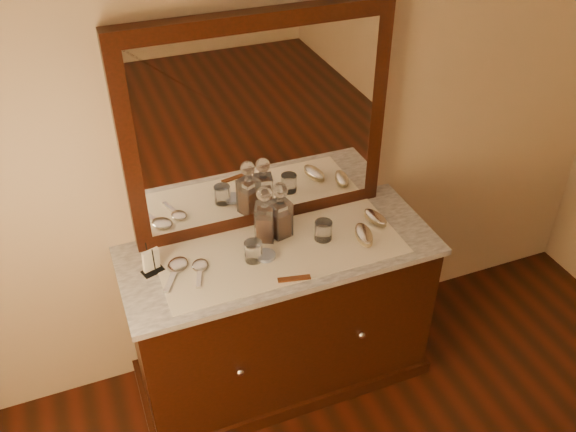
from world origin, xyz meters
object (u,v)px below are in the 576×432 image
object	(u,v)px
brush_near	(364,235)
napkin_rack	(151,262)
comb	(294,279)
decanter_right	(280,215)
hand_mirror_outer	(177,268)
dresser_cabinet	(281,317)
decanter_left	(265,219)
brush_far	(375,218)
hand_mirror_inner	(200,268)
pin_dish	(266,255)
mirror_frame	(259,126)

from	to	relation	value
brush_near	napkin_rack	bearing A→B (deg)	171.89
comb	decanter_right	size ratio (longest dim) A/B	0.50
hand_mirror_outer	decanter_right	bearing A→B (deg)	7.41
dresser_cabinet	decanter_right	world-z (taller)	decanter_right
comb	decanter_left	xyz separation A→B (m)	(-0.02, 0.31, 0.10)
comb	decanter_left	world-z (taller)	decanter_left
brush_near	brush_far	bearing A→B (deg)	41.49
hand_mirror_inner	pin_dish	bearing A→B (deg)	-5.26
decanter_left	decanter_right	xyz separation A→B (m)	(0.08, -0.00, -0.00)
pin_dish	hand_mirror_inner	distance (m)	0.29
brush_near	hand_mirror_inner	distance (m)	0.76
decanter_right	hand_mirror_outer	world-z (taller)	decanter_right
hand_mirror_outer	mirror_frame	bearing A→B (deg)	25.11
decanter_left	decanter_right	size ratio (longest dim) A/B	1.00
brush_near	pin_dish	bearing A→B (deg)	174.55
napkin_rack	hand_mirror_inner	distance (m)	0.21
brush_far	hand_mirror_inner	xyz separation A→B (m)	(-0.87, -0.03, -0.01)
mirror_frame	napkin_rack	bearing A→B (deg)	-161.43
pin_dish	hand_mirror_inner	world-z (taller)	same
comb	brush_near	distance (m)	0.43
dresser_cabinet	pin_dish	world-z (taller)	pin_dish
mirror_frame	brush_far	bearing A→B (deg)	-24.43
mirror_frame	comb	world-z (taller)	mirror_frame
brush_near	hand_mirror_inner	size ratio (longest dim) A/B	0.90
comb	napkin_rack	bearing A→B (deg)	165.14
brush_far	decanter_right	bearing A→B (deg)	171.12
brush_near	mirror_frame	bearing A→B (deg)	139.60
decanter_left	hand_mirror_inner	world-z (taller)	decanter_left
napkin_rack	dresser_cabinet	bearing A→B (deg)	-5.50
mirror_frame	comb	size ratio (longest dim) A/B	8.49
comb	dresser_cabinet	bearing A→B (deg)	96.79
mirror_frame	decanter_right	bearing A→B (deg)	-76.17
mirror_frame	decanter_left	world-z (taller)	mirror_frame
dresser_cabinet	decanter_left	distance (m)	0.56
decanter_left	mirror_frame	bearing A→B (deg)	76.14
pin_dish	decanter_right	size ratio (longest dim) A/B	0.32
pin_dish	decanter_left	bearing A→B (deg)	70.90
decanter_right	brush_far	size ratio (longest dim) A/B	1.82
mirror_frame	brush_far	world-z (taller)	mirror_frame
pin_dish	napkin_rack	size ratio (longest dim) A/B	0.64
decanter_left	hand_mirror_inner	size ratio (longest dim) A/B	1.48
brush_far	napkin_rack	bearing A→B (deg)	178.12
decanter_right	brush_far	xyz separation A→B (m)	(0.46, -0.07, -0.09)
decanter_left	decanter_right	world-z (taller)	same
comb	napkin_rack	size ratio (longest dim) A/B	1.02
mirror_frame	brush_near	xyz separation A→B (m)	(0.38, -0.33, -0.47)
dresser_cabinet	decanter_right	bearing A→B (deg)	67.47
decanter_left	brush_far	distance (m)	0.55
brush_near	hand_mirror_outer	xyz separation A→B (m)	(-0.85, 0.11, -0.01)
hand_mirror_inner	decanter_left	bearing A→B (deg)	16.77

